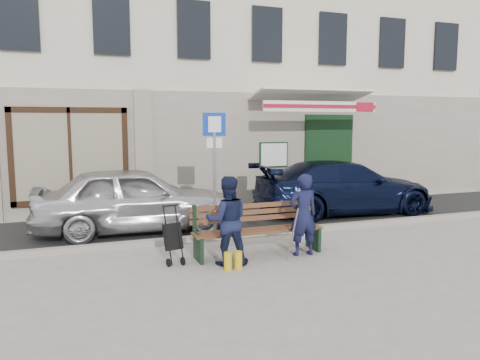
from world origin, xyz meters
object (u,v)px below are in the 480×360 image
car_navy (344,187)px  parking_sign (214,154)px  man (303,215)px  bench (256,230)px  stroller (173,238)px  woman (227,221)px  car_silver (135,199)px

car_navy → parking_sign: size_ratio=1.85×
car_navy → man: bearing=140.2°
car_navy → bench: car_navy is taller
car_navy → stroller: size_ratio=4.85×
woman → parking_sign: bearing=-90.3°
car_navy → woman: woman is taller
car_silver → woman: 3.12m
woman → stroller: 0.98m
parking_sign → woman: bearing=-95.2°
bench → woman: (-0.65, -0.34, 0.29)m
car_navy → parking_sign: (-3.86, -1.09, 1.03)m
car_silver → parking_sign: (1.55, -0.87, 0.99)m
bench → car_navy: bearing=37.6°
car_silver → stroller: size_ratio=4.34×
man → parking_sign: bearing=-61.5°
car_navy → man: man is taller
bench → parking_sign: bearing=98.8°
man → car_navy: bearing=-132.0°
parking_sign → car_silver: bearing=156.4°
bench → man: 0.90m
car_navy → bench: bearing=130.2°
bench → man: (0.80, -0.30, 0.28)m
car_navy → man: 4.16m
parking_sign → car_navy: bearing=21.6°
car_navy → bench: (-3.60, -2.77, -0.24)m
bench → woman: 0.80m
bench → stroller: (-1.50, 0.03, -0.02)m
car_silver → car_navy: size_ratio=0.89×
woman → car_navy: bearing=-133.1°
car_silver → stroller: bearing=-171.4°
car_silver → car_navy: (5.41, 0.22, -0.03)m
parking_sign → stroller: parking_sign is taller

